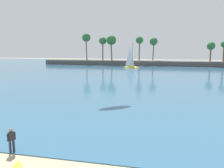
{
  "coord_description": "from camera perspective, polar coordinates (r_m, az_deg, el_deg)",
  "views": [
    {
      "loc": [
        4.08,
        -6.07,
        6.74
      ],
      "look_at": [
        0.1,
        11.39,
        3.95
      ],
      "focal_mm": 37.76,
      "sensor_mm": 36.0,
      "label": 1
    }
  ],
  "objects": [
    {
      "name": "sea",
      "position": [
        71.34,
        9.52,
        3.33
      ],
      "size": [
        220.0,
        117.05,
        0.06
      ],
      "primitive_type": "cube",
      "color": "#33607F",
      "rests_on": "ground"
    },
    {
      "name": "palm_headland",
      "position": [
        89.55,
        10.19,
        6.08
      ],
      "size": [
        85.92,
        6.25,
        12.2
      ],
      "color": "#514C47",
      "rests_on": "ground"
    },
    {
      "name": "person_at_waterline",
      "position": [
        16.75,
        -23.16,
        -12.32
      ],
      "size": [
        0.35,
        0.48,
        1.67
      ],
      "color": "#23232D",
      "rests_on": "ground"
    },
    {
      "name": "sailboat_near_shore",
      "position": [
        78.74,
        4.68,
        4.52
      ],
      "size": [
        6.05,
        4.47,
        8.61
      ],
      "color": "yellow",
      "rests_on": "sea"
    }
  ]
}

